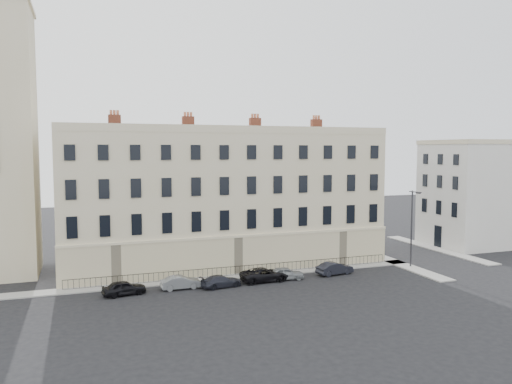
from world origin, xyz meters
TOP-DOWN VIEW (x-y plane):
  - ground at (0.00, 0.00)m, footprint 160.00×160.00m
  - terrace at (-5.97, 11.97)m, footprint 36.22×12.22m
  - adjacent_building at (29.00, 11.00)m, footprint 10.00×10.00m
  - pavement_terrace at (-10.00, 5.00)m, footprint 48.00×2.00m
  - pavement_east_return at (13.00, 8.00)m, footprint 2.00×24.00m
  - pavement_adjacent at (23.00, 10.00)m, footprint 2.00×20.00m
  - railings at (-6.00, 5.40)m, footprint 35.00×0.04m
  - car_a at (-18.11, 2.12)m, footprint 4.15×2.23m
  - car_b at (-12.84, 2.41)m, footprint 3.89×1.44m
  - car_c at (-9.06, 1.75)m, footprint 4.26×2.28m
  - car_d at (-4.34, 2.41)m, footprint 5.05×2.51m
  - car_e at (-2.06, 2.33)m, footprint 3.98×2.11m
  - car_f at (3.66, 2.48)m, footprint 4.24×2.02m
  - streetlamp at (13.33, 2.48)m, footprint 0.60×1.86m

SIDE VIEW (x-z plane):
  - ground at x=0.00m, z-range 0.00..0.00m
  - pavement_terrace at x=-10.00m, z-range 0.00..0.12m
  - pavement_east_return at x=13.00m, z-range 0.00..0.12m
  - pavement_adjacent at x=23.00m, z-range 0.00..0.12m
  - railings at x=-6.00m, z-range 0.07..1.03m
  - car_c at x=-9.06m, z-range 0.00..1.17m
  - car_b at x=-12.84m, z-range 0.00..1.27m
  - car_e at x=-2.06m, z-range 0.00..1.29m
  - car_a at x=-18.11m, z-range 0.00..1.34m
  - car_f at x=3.66m, z-range 0.00..1.34m
  - car_d at x=-4.34m, z-range 0.00..1.38m
  - streetlamp at x=13.33m, z-range 0.47..9.20m
  - adjacent_building at x=29.00m, z-range 0.00..14.00m
  - terrace at x=-5.97m, z-range -1.00..16.00m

